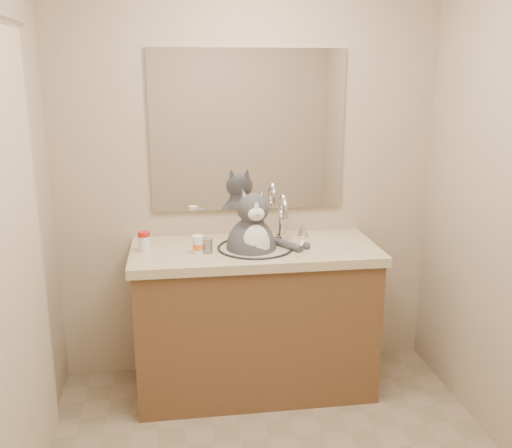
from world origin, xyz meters
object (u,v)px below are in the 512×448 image
(cat, at_px, (252,245))
(pill_bottle_orange, at_px, (198,245))
(grey_canister, at_px, (208,246))
(pill_bottle_redcap, at_px, (144,242))

(cat, distance_m, pill_bottle_orange, 0.30)
(grey_canister, bearing_deg, pill_bottle_orange, -175.67)
(cat, xyz_separation_m, pill_bottle_redcap, (-0.57, 0.03, 0.04))
(pill_bottle_redcap, relative_size, grey_canister, 1.36)
(pill_bottle_redcap, xyz_separation_m, grey_canister, (0.33, -0.07, -0.02))
(pill_bottle_redcap, height_order, pill_bottle_orange, pill_bottle_redcap)
(pill_bottle_orange, bearing_deg, pill_bottle_redcap, 164.28)
(cat, height_order, pill_bottle_orange, cat)
(pill_bottle_redcap, bearing_deg, cat, -2.75)
(cat, bearing_deg, pill_bottle_redcap, 170.56)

